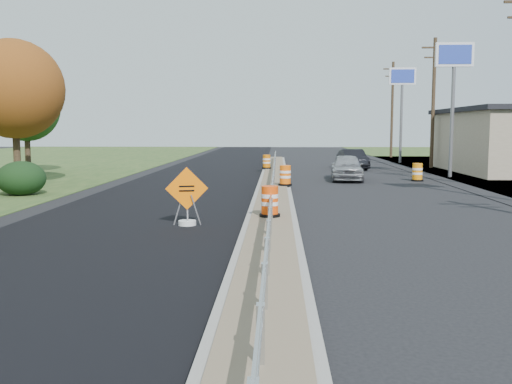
{
  "coord_description": "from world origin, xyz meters",
  "views": [
    {
      "loc": [
        0.19,
        -18.36,
        2.95
      ],
      "look_at": [
        -0.43,
        -2.01,
        1.1
      ],
      "focal_mm": 40.0,
      "sensor_mm": 36.0,
      "label": 1
    }
  ],
  "objects_px": {
    "caution_sign": "(187,211)",
    "barrel_median_far": "(267,162)",
    "car_dark_mid": "(353,159)",
    "barrel_median_mid": "(285,176)",
    "barrel_median_near": "(270,202)",
    "car_silver": "(347,167)",
    "barrel_shoulder_near": "(417,173)"
  },
  "relations": [
    {
      "from": "car_dark_mid",
      "to": "barrel_median_mid",
      "type": "bearing_deg",
      "value": -115.42
    },
    {
      "from": "barrel_median_mid",
      "to": "car_silver",
      "type": "xyz_separation_m",
      "value": [
        3.55,
        5.35,
        0.05
      ]
    },
    {
      "from": "car_silver",
      "to": "car_dark_mid",
      "type": "bearing_deg",
      "value": 84.82
    },
    {
      "from": "caution_sign",
      "to": "barrel_median_mid",
      "type": "relative_size",
      "value": 1.86
    },
    {
      "from": "caution_sign",
      "to": "barrel_median_far",
      "type": "height_order",
      "value": "caution_sign"
    },
    {
      "from": "car_dark_mid",
      "to": "barrel_shoulder_near",
      "type": "bearing_deg",
      "value": -81.34
    },
    {
      "from": "caution_sign",
      "to": "barrel_median_mid",
      "type": "bearing_deg",
      "value": 59.29
    },
    {
      "from": "barrel_median_mid",
      "to": "barrel_median_far",
      "type": "relative_size",
      "value": 1.03
    },
    {
      "from": "barrel_median_near",
      "to": "barrel_shoulder_near",
      "type": "bearing_deg",
      "value": 61.15
    },
    {
      "from": "caution_sign",
      "to": "car_silver",
      "type": "bearing_deg",
      "value": 53.08
    },
    {
      "from": "barrel_median_near",
      "to": "barrel_median_mid",
      "type": "relative_size",
      "value": 0.99
    },
    {
      "from": "barrel_median_near",
      "to": "barrel_median_far",
      "type": "relative_size",
      "value": 1.02
    },
    {
      "from": "car_dark_mid",
      "to": "caution_sign",
      "type": "bearing_deg",
      "value": -114.51
    },
    {
      "from": "barrel_median_mid",
      "to": "barrel_median_far",
      "type": "distance_m",
      "value": 11.36
    },
    {
      "from": "barrel_median_mid",
      "to": "car_silver",
      "type": "bearing_deg",
      "value": 56.44
    },
    {
      "from": "barrel_median_far",
      "to": "barrel_shoulder_near",
      "type": "xyz_separation_m",
      "value": [
        8.51,
        -6.32,
        -0.2
      ]
    },
    {
      "from": "barrel_median_near",
      "to": "car_dark_mid",
      "type": "relative_size",
      "value": 0.22
    },
    {
      "from": "barrel_median_mid",
      "to": "car_dark_mid",
      "type": "xyz_separation_m",
      "value": [
        5.02,
        14.18,
        0.02
      ]
    },
    {
      "from": "car_silver",
      "to": "car_dark_mid",
      "type": "xyz_separation_m",
      "value": [
        1.47,
        8.82,
        -0.03
      ]
    },
    {
      "from": "barrel_median_far",
      "to": "car_dark_mid",
      "type": "height_order",
      "value": "car_dark_mid"
    },
    {
      "from": "barrel_shoulder_near",
      "to": "car_silver",
      "type": "xyz_separation_m",
      "value": [
        -3.86,
        0.36,
        0.26
      ]
    },
    {
      "from": "barrel_shoulder_near",
      "to": "car_silver",
      "type": "distance_m",
      "value": 3.88
    },
    {
      "from": "caution_sign",
      "to": "barrel_median_near",
      "type": "distance_m",
      "value": 2.54
    },
    {
      "from": "barrel_median_far",
      "to": "car_silver",
      "type": "bearing_deg",
      "value": -52.01
    },
    {
      "from": "barrel_median_far",
      "to": "barrel_shoulder_near",
      "type": "height_order",
      "value": "barrel_median_far"
    },
    {
      "from": "barrel_median_near",
      "to": "car_dark_mid",
      "type": "xyz_separation_m",
      "value": [
        5.61,
        23.71,
        0.03
      ]
    },
    {
      "from": "barrel_median_far",
      "to": "caution_sign",
      "type": "bearing_deg",
      "value": -95.35
    },
    {
      "from": "caution_sign",
      "to": "car_dark_mid",
      "type": "height_order",
      "value": "caution_sign"
    },
    {
      "from": "car_silver",
      "to": "car_dark_mid",
      "type": "distance_m",
      "value": 8.94
    },
    {
      "from": "barrel_shoulder_near",
      "to": "barrel_median_far",
      "type": "bearing_deg",
      "value": 143.41
    },
    {
      "from": "caution_sign",
      "to": "car_silver",
      "type": "relative_size",
      "value": 0.41
    },
    {
      "from": "barrel_median_mid",
      "to": "car_silver",
      "type": "height_order",
      "value": "car_silver"
    }
  ]
}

